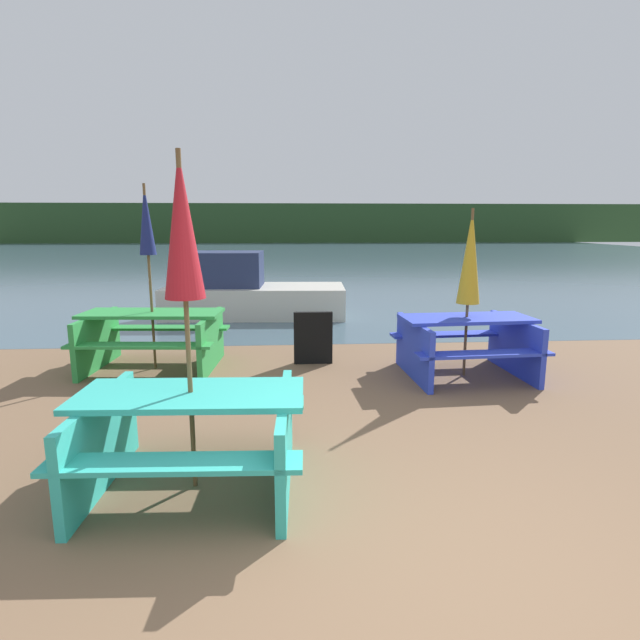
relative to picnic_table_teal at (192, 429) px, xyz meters
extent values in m
plane|color=brown|center=(1.58, -1.37, -0.46)|extent=(60.00, 60.00, 0.00)
cube|color=#425B6B|center=(1.58, 29.46, -0.46)|extent=(60.00, 50.00, 0.00)
cube|color=#284723|center=(1.58, 49.46, 1.54)|extent=(80.00, 1.60, 4.00)
cube|color=#33B7A8|center=(0.00, 0.00, 0.27)|extent=(1.69, 0.76, 0.04)
cube|color=#33B7A8|center=(-0.02, -0.55, 0.00)|extent=(1.67, 0.34, 0.04)
cube|color=#33B7A8|center=(0.02, 0.55, 0.00)|extent=(1.67, 0.34, 0.04)
cube|color=#33B7A8|center=(-0.69, 0.03, -0.10)|extent=(0.12, 1.38, 0.71)
cube|color=#33B7A8|center=(0.69, -0.03, -0.10)|extent=(0.12, 1.38, 0.71)
cube|color=blue|center=(3.04, 2.64, 0.31)|extent=(1.71, 0.80, 0.04)
cube|color=blue|center=(3.07, 2.09, -0.02)|extent=(1.68, 0.38, 0.04)
cube|color=blue|center=(3.01, 3.19, -0.02)|extent=(1.68, 0.38, 0.04)
cube|color=blue|center=(2.35, 2.60, -0.09)|extent=(0.15, 1.38, 0.74)
cube|color=blue|center=(3.73, 2.68, -0.09)|extent=(0.15, 1.38, 0.74)
cube|color=green|center=(-1.12, 3.25, 0.32)|extent=(1.90, 0.82, 0.04)
cube|color=green|center=(-1.16, 2.70, 0.00)|extent=(1.87, 0.40, 0.04)
cube|color=green|center=(-1.09, 3.80, 0.00)|extent=(1.87, 0.40, 0.04)
cube|color=green|center=(-1.91, 3.30, -0.08)|extent=(0.16, 1.38, 0.75)
cube|color=green|center=(-0.34, 3.20, -0.08)|extent=(0.16, 1.38, 0.75)
cylinder|color=brown|center=(3.04, 2.64, 0.63)|extent=(0.04, 0.04, 2.17)
cone|color=gold|center=(3.04, 2.64, 1.11)|extent=(0.29, 0.29, 1.20)
cylinder|color=brown|center=(0.00, 0.00, 0.78)|extent=(0.04, 0.04, 2.48)
cone|color=#A81923|center=(0.00, 0.00, 1.51)|extent=(0.29, 0.29, 1.02)
cylinder|color=brown|center=(-1.12, 3.25, 0.79)|extent=(0.04, 0.04, 2.49)
cone|color=navy|center=(-1.12, 3.25, 1.57)|extent=(0.22, 0.22, 0.92)
cube|color=beige|center=(0.02, 7.19, -0.13)|extent=(3.90, 1.74, 0.65)
cube|color=navy|center=(-0.67, 7.23, 0.56)|extent=(1.74, 1.17, 0.74)
cube|color=black|center=(1.08, 3.34, -0.08)|extent=(0.55, 0.08, 0.75)
camera|label=1|loc=(0.73, -3.57, 1.52)|focal=28.00mm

